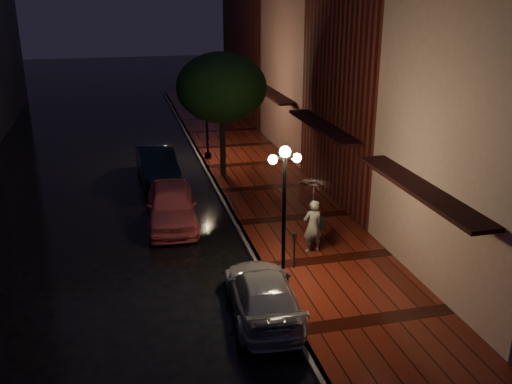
{
  "coord_description": "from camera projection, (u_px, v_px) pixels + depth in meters",
  "views": [
    {
      "loc": [
        -4.11,
        -19.7,
        8.58
      ],
      "look_at": [
        0.71,
        -0.16,
        1.4
      ],
      "focal_mm": 40.0,
      "sensor_mm": 36.0,
      "label": 1
    }
  ],
  "objects": [
    {
      "name": "silver_car",
      "position": [
        263.0,
        294.0,
        15.75
      ],
      "size": [
        2.14,
        4.54,
        1.28
      ],
      "primitive_type": "imported",
      "rotation": [
        0.0,
        0.0,
        3.06
      ],
      "color": "#A1A1A8",
      "rests_on": "ground"
    },
    {
      "name": "storefront_extra",
      "position": [
        274.0,
        43.0,
        40.01
      ],
      "size": [
        5.0,
        12.0,
        10.0
      ],
      "primitive_type": "cube",
      "color": "#511914",
      "rests_on": "ground"
    },
    {
      "name": "pink_car",
      "position": [
        172.0,
        205.0,
        21.75
      ],
      "size": [
        2.18,
        4.76,
        1.58
      ],
      "primitive_type": "imported",
      "rotation": [
        0.0,
        0.0,
        -0.07
      ],
      "color": "#C25056",
      "rests_on": "ground"
    },
    {
      "name": "curb",
      "position": [
        237.0,
        225.0,
        21.8
      ],
      "size": [
        0.25,
        60.0,
        0.15
      ],
      "primitive_type": "cube",
      "color": "#595451",
      "rests_on": "ground"
    },
    {
      "name": "navy_car",
      "position": [
        157.0,
        164.0,
        26.98
      ],
      "size": [
        1.85,
        4.79,
        1.56
      ],
      "primitive_type": "imported",
      "rotation": [
        0.0,
        0.0,
        0.04
      ],
      "color": "black",
      "rests_on": "ground"
    },
    {
      "name": "ground",
      "position": [
        237.0,
        226.0,
        21.82
      ],
      "size": [
        120.0,
        120.0,
        0.0
      ],
      "primitive_type": "plane",
      "color": "black",
      "rests_on": "ground"
    },
    {
      "name": "street_tree",
      "position": [
        222.0,
        90.0,
        26.01
      ],
      "size": [
        4.16,
        4.16,
        5.8
      ],
      "color": "black",
      "rests_on": "sidewalk"
    },
    {
      "name": "parking_meter",
      "position": [
        294.0,
        247.0,
        18.05
      ],
      "size": [
        0.13,
        0.11,
        1.2
      ],
      "rotation": [
        0.0,
        0.0,
        0.29
      ],
      "color": "black",
      "rests_on": "sidewalk"
    },
    {
      "name": "streetlamp_far",
      "position": [
        207.0,
        112.0,
        29.26
      ],
      "size": [
        0.96,
        0.36,
        4.31
      ],
      "color": "black",
      "rests_on": "sidewalk"
    },
    {
      "name": "storefront_far",
      "position": [
        323.0,
        68.0,
        31.03
      ],
      "size": [
        5.0,
        8.0,
        9.0
      ],
      "primitive_type": "cube",
      "color": "#8C5951",
      "rests_on": "ground"
    },
    {
      "name": "streetlamp_near",
      "position": [
        284.0,
        209.0,
        16.46
      ],
      "size": [
        0.96,
        0.36,
        4.31
      ],
      "color": "black",
      "rests_on": "sidewalk"
    },
    {
      "name": "storefront_mid",
      "position": [
        392.0,
        69.0,
        23.38
      ],
      "size": [
        5.0,
        8.0,
        11.0
      ],
      "primitive_type": "cube",
      "color": "#511914",
      "rests_on": "ground"
    },
    {
      "name": "sidewalk",
      "position": [
        293.0,
        219.0,
        22.31
      ],
      "size": [
        4.5,
        60.0,
        0.15
      ],
      "primitive_type": "cube",
      "color": "#41130B",
      "rests_on": "ground"
    },
    {
      "name": "woman_with_umbrella",
      "position": [
        314.0,
        204.0,
        18.79
      ],
      "size": [
        1.09,
        1.11,
        2.62
      ],
      "rotation": [
        0.0,
        0.0,
        3.25
      ],
      "color": "silver",
      "rests_on": "sidewalk"
    }
  ]
}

